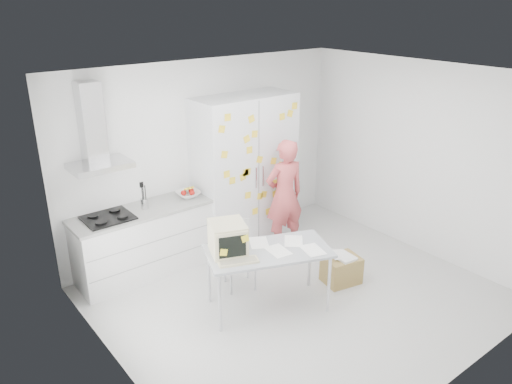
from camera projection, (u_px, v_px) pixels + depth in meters
floor at (298, 297)px, 6.20m from camera, size 4.50×4.00×0.02m
walls at (262, 179)px, 6.23m from camera, size 4.52×4.01×2.70m
ceiling at (306, 76)px, 5.20m from camera, size 4.50×4.00×0.02m
counter_run at (144, 240)px, 6.58m from camera, size 1.84×0.63×1.28m
range_hood at (94, 135)px, 5.87m from camera, size 0.70×0.48×1.01m
tall_cabinet at (245, 171)px, 7.28m from camera, size 1.50×0.68×2.20m
person at (284, 195)px, 7.11m from camera, size 0.66×0.49×1.65m
desk at (243, 245)px, 5.65m from camera, size 1.58×1.18×1.13m
chair at (238, 250)px, 6.31m from camera, size 0.50×0.50×0.86m
cardboard_box at (341, 269)px, 6.45m from camera, size 0.51×0.44×0.39m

